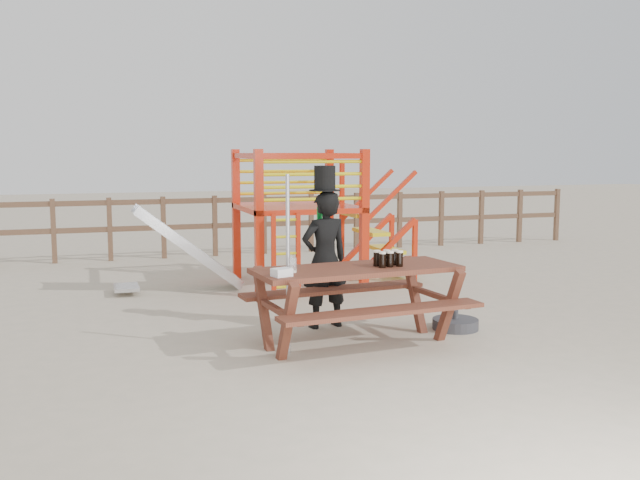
{
  "coord_description": "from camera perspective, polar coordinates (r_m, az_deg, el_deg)",
  "views": [
    {
      "loc": [
        -2.91,
        -6.96,
        2.07
      ],
      "look_at": [
        -0.35,
        0.8,
        1.05
      ],
      "focal_mm": 40.0,
      "sensor_mm": 36.0,
      "label": 1
    }
  ],
  "objects": [
    {
      "name": "ground",
      "position": [
        7.83,
        4.33,
        -8.23
      ],
      "size": [
        60.0,
        60.0,
        0.0
      ],
      "primitive_type": "plane",
      "color": "#B8A78F",
      "rests_on": "ground"
    },
    {
      "name": "back_fence",
      "position": [
        14.33,
        -6.44,
        1.74
      ],
      "size": [
        15.09,
        0.09,
        1.2
      ],
      "color": "brown",
      "rests_on": "ground"
    },
    {
      "name": "playground_fort",
      "position": [
        11.02,
        -2.18,
        1.93
      ],
      "size": [
        4.71,
        1.84,
        2.1
      ],
      "color": "red",
      "rests_on": "ground"
    },
    {
      "name": "picnic_table",
      "position": [
        7.63,
        2.97,
        -4.49
      ],
      "size": [
        2.31,
        1.7,
        0.85
      ],
      "rotation": [
        0.0,
        0.0,
        0.09
      ],
      "color": "brown",
      "rests_on": "ground"
    },
    {
      "name": "man_with_hat",
      "position": [
        8.33,
        0.38,
        -1.27
      ],
      "size": [
        0.64,
        0.48,
        1.9
      ],
      "rotation": [
        0.0,
        0.0,
        3.31
      ],
      "color": "black",
      "rests_on": "ground"
    },
    {
      "name": "metal_pole",
      "position": [
        7.27,
        -2.58,
        -1.98
      ],
      "size": [
        0.04,
        0.04,
        1.84
      ],
      "primitive_type": "cylinder",
      "color": "#B2B2B7",
      "rests_on": "ground"
    },
    {
      "name": "parasol_base",
      "position": [
        8.53,
        10.78,
        -6.61
      ],
      "size": [
        0.53,
        0.53,
        0.23
      ],
      "color": "#313236",
      "rests_on": "ground"
    },
    {
      "name": "paper_bag",
      "position": [
        7.0,
        -3.08,
        -2.6
      ],
      "size": [
        0.21,
        0.19,
        0.08
      ],
      "primitive_type": "cube",
      "rotation": [
        0.0,
        0.0,
        0.31
      ],
      "color": "white",
      "rests_on": "picnic_table"
    },
    {
      "name": "stout_pints",
      "position": [
        7.63,
        5.5,
        -1.47
      ],
      "size": [
        0.3,
        0.21,
        0.17
      ],
      "color": "black",
      "rests_on": "picnic_table"
    },
    {
      "name": "empty_glasses",
      "position": [
        7.31,
        -2.32,
        -1.95
      ],
      "size": [
        0.09,
        0.28,
        0.15
      ],
      "color": "silver",
      "rests_on": "picnic_table"
    }
  ]
}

